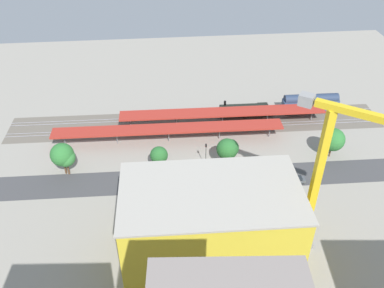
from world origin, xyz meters
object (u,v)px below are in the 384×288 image
parked_car_2 (232,185)px  box_truck_0 (144,201)px  parked_car_4 (164,189)px  street_tree_3 (227,149)px  construction_building (210,226)px  locomotive (246,110)px  street_tree_0 (62,155)px  tower_crane (326,173)px  parked_car_5 (130,190)px  street_tree_2 (66,157)px  passenger_coach (310,103)px  parked_car_0 (297,180)px  parked_car_3 (201,187)px  platform_canopy_far (223,112)px  street_tree_1 (230,148)px  traffic_light (206,152)px  street_tree_4 (333,140)px  street_tree_5 (159,155)px  parked_car_1 (264,181)px  platform_canopy_near (168,129)px

parked_car_2 → box_truck_0: box_truck_0 is taller
parked_car_4 → street_tree_3: bearing=-153.7°
construction_building → street_tree_3: bearing=-105.0°
locomotive → street_tree_3: street_tree_3 is taller
street_tree_0 → tower_crane: bearing=151.9°
parked_car_5 → tower_crane: size_ratio=0.12×
tower_crane → street_tree_2: 62.31m
passenger_coach → construction_building: bearing=53.8°
parked_car_0 → parked_car_3: parked_car_3 is taller
platform_canopy_far → street_tree_1: size_ratio=8.33×
parked_car_5 → parked_car_2: bearing=178.6°
tower_crane → traffic_light: 36.72m
parked_car_4 → street_tree_4: size_ratio=0.56×
parked_car_4 → parked_car_5: parked_car_5 is taller
parked_car_3 → tower_crane: (-20.50, 19.66, 19.14)m
parked_car_3 → street_tree_2: 34.38m
platform_canopy_far → passenger_coach: 28.67m
street_tree_3 → street_tree_5: street_tree_3 is taller
construction_building → parked_car_1: bearing=-127.0°
street_tree_0 → parked_car_1: bearing=170.0°
passenger_coach → parked_car_2: size_ratio=3.90×
street_tree_2 → construction_building: bearing=137.8°
parked_car_1 → parked_car_0: bearing=177.3°
box_truck_0 → street_tree_3: size_ratio=1.05×
street_tree_2 → street_tree_5: street_tree_2 is taller
street_tree_3 → tower_crane: bearing=114.7°
construction_building → street_tree_3: (-8.25, -28.52, -3.17)m
locomotive → parked_car_3: size_ratio=3.97×
platform_canopy_near → parked_car_1: size_ratio=15.71×
parked_car_1 → tower_crane: 28.24m
platform_canopy_near → traffic_light: bearing=125.5°
parked_car_0 → locomotive: bearing=-79.1°
traffic_light → street_tree_3: bearing=177.8°
platform_canopy_near → parked_car_0: 37.36m
parked_car_4 → street_tree_5: street_tree_5 is taller
box_truck_0 → street_tree_1: size_ratio=1.20×
parked_car_4 → street_tree_1: size_ratio=0.66×
parked_car_0 → parked_car_2: (16.29, 0.41, 0.05)m
parked_car_3 → box_truck_0: 14.48m
parked_car_4 → parked_car_5: bearing=-2.3°
parked_car_0 → street_tree_5: 35.07m
parked_car_3 → street_tree_0: 35.30m
passenger_coach → street_tree_4: 23.14m
parked_car_3 → traffic_light: bearing=-104.9°
platform_canopy_far → traffic_light: traffic_light is taller
platform_canopy_far → box_truck_0: 40.68m
parked_car_5 → construction_building: construction_building is taller
platform_canopy_near → street_tree_5: size_ratio=9.49×
street_tree_1 → street_tree_5: bearing=2.2°
locomotive → parked_car_5: (35.04, 32.26, -1.10)m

